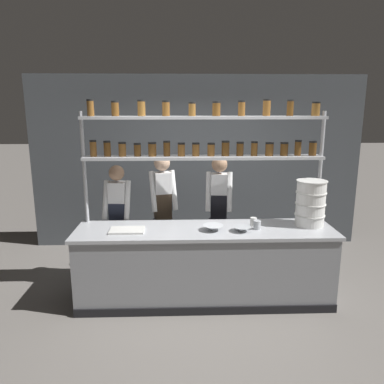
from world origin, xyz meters
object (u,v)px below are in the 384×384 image
(spice_shelf_unit, at_px, (204,142))
(serving_cup_front, at_px, (257,225))
(prep_bowl_center_front, at_px, (213,228))
(chef_center, at_px, (163,207))
(prep_bowl_near_left, at_px, (242,229))
(serving_cup_by_board, at_px, (253,222))
(chef_right, at_px, (219,207))
(chef_left, at_px, (118,216))
(cutting_board, at_px, (127,230))
(container_stack, at_px, (310,203))

(spice_shelf_unit, distance_m, serving_cup_front, 1.19)
(prep_bowl_center_front, bearing_deg, chef_center, 126.68)
(prep_bowl_near_left, relative_size, serving_cup_by_board, 2.08)
(chef_center, height_order, chef_right, chef_center)
(chef_left, distance_m, serving_cup_by_board, 1.79)
(chef_left, bearing_deg, cutting_board, -66.97)
(chef_center, relative_size, cutting_board, 4.27)
(prep_bowl_near_left, distance_m, prep_bowl_center_front, 0.34)
(chef_left, height_order, container_stack, chef_left)
(spice_shelf_unit, distance_m, chef_right, 1.07)
(prep_bowl_near_left, height_order, prep_bowl_center_front, prep_bowl_center_front)
(spice_shelf_unit, bearing_deg, container_stack, -10.51)
(spice_shelf_unit, distance_m, prep_bowl_center_front, 1.05)
(chef_center, bearing_deg, prep_bowl_near_left, -58.19)
(chef_right, relative_size, prep_bowl_near_left, 7.84)
(prep_bowl_near_left, bearing_deg, chef_right, 101.79)
(chef_left, relative_size, chef_right, 0.95)
(chef_center, relative_size, container_stack, 3.05)
(chef_right, relative_size, prep_bowl_center_front, 6.96)
(chef_right, xyz_separation_m, prep_bowl_center_front, (-0.15, -0.82, -0.02))
(cutting_board, height_order, prep_bowl_center_front, prep_bowl_center_front)
(chef_right, distance_m, serving_cup_by_board, 0.75)
(chef_right, bearing_deg, prep_bowl_center_front, -93.75)
(chef_right, xyz_separation_m, serving_cup_front, (0.37, -0.79, -0.00))
(chef_right, relative_size, container_stack, 3.01)
(chef_left, relative_size, serving_cup_front, 15.28)
(spice_shelf_unit, xyz_separation_m, cutting_board, (-0.92, -0.39, -0.99))
(container_stack, bearing_deg, cutting_board, -176.05)
(spice_shelf_unit, bearing_deg, chef_center, 140.97)
(serving_cup_by_board, bearing_deg, prep_bowl_center_front, -162.40)
(serving_cup_front, bearing_deg, container_stack, 10.99)
(chef_center, distance_m, container_stack, 1.95)
(chef_right, distance_m, prep_bowl_near_left, 0.89)
(spice_shelf_unit, height_order, container_stack, spice_shelf_unit)
(prep_bowl_near_left, bearing_deg, prep_bowl_center_front, 172.39)
(container_stack, height_order, serving_cup_by_board, container_stack)
(serving_cup_front, bearing_deg, serving_cup_by_board, 97.81)
(cutting_board, relative_size, prep_bowl_near_left, 1.86)
(chef_center, bearing_deg, cutting_board, -130.58)
(chef_right, relative_size, serving_cup_by_board, 16.31)
(chef_right, xyz_separation_m, serving_cup_by_board, (0.35, -0.66, -0.00))
(prep_bowl_near_left, xyz_separation_m, serving_cup_front, (0.19, 0.08, 0.02))
(chef_left, height_order, prep_bowl_near_left, chef_left)
(spice_shelf_unit, relative_size, chef_right, 1.76)
(chef_left, distance_m, container_stack, 2.48)
(chef_center, height_order, container_stack, chef_center)
(prep_bowl_center_front, bearing_deg, serving_cup_front, 3.33)
(prep_bowl_near_left, xyz_separation_m, prep_bowl_center_front, (-0.33, 0.04, 0.00))
(chef_left, distance_m, chef_center, 0.62)
(container_stack, bearing_deg, serving_cup_front, -169.01)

